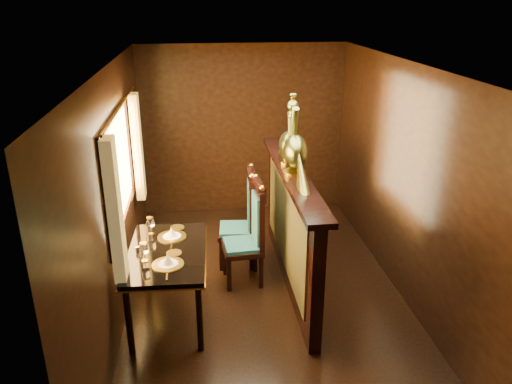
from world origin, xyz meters
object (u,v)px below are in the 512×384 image
at_px(chair_right, 245,215).
at_px(peacock_left, 296,137).
at_px(dining_table, 167,257).
at_px(peacock_right, 289,133).
at_px(chair_left, 252,230).

bearing_deg(chair_right, peacock_left, -47.68).
relative_size(dining_table, chair_right, 1.06).
xyz_separation_m(dining_table, peacock_right, (1.35, 0.77, 1.03)).
distance_m(chair_left, peacock_right, 1.16).
distance_m(chair_left, peacock_left, 1.21).
height_order(chair_left, peacock_left, peacock_left).
distance_m(dining_table, peacock_left, 1.78).
xyz_separation_m(dining_table, chair_left, (0.92, 0.59, -0.04)).
height_order(chair_right, peacock_left, peacock_left).
bearing_deg(peacock_right, chair_right, 152.72).
bearing_deg(dining_table, chair_left, 34.77).
bearing_deg(chair_right, dining_table, -126.38).
bearing_deg(chair_left, peacock_left, -27.52).
height_order(peacock_left, peacock_right, peacock_left).
distance_m(dining_table, chair_right, 1.35).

